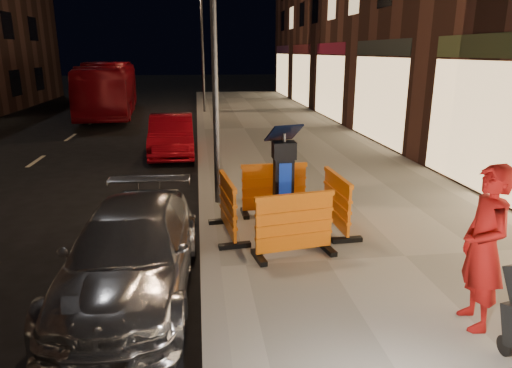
{
  "coord_description": "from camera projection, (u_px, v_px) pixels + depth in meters",
  "views": [
    {
      "loc": [
        -0.11,
        -6.1,
        3.19
      ],
      "look_at": [
        0.8,
        1.0,
        1.1
      ],
      "focal_mm": 32.0,
      "sensor_mm": 36.0,
      "label": 1
    }
  ],
  "objects": [
    {
      "name": "car_silver",
      "position": [
        135.0,
        291.0,
        6.32
      ],
      "size": [
        1.83,
        4.1,
        1.17
      ],
      "primitive_type": "imported",
      "rotation": [
        0.0,
        0.0,
        -0.05
      ],
      "color": "#9F9FA4",
      "rests_on": "ground"
    },
    {
      "name": "barrier_front",
      "position": [
        294.0,
        225.0,
        6.93
      ],
      "size": [
        1.35,
        0.74,
        1.0
      ],
      "primitive_type": "cube",
      "rotation": [
        0.0,
        0.0,
        0.17
      ],
      "color": "orange",
      "rests_on": "sidewalk"
    },
    {
      "name": "car_red",
      "position": [
        173.0,
        155.0,
        14.62
      ],
      "size": [
        1.46,
        3.86,
        1.26
      ],
      "primitive_type": "imported",
      "rotation": [
        0.0,
        0.0,
        0.03
      ],
      "color": "maroon",
      "rests_on": "ground"
    },
    {
      "name": "barrier_bldgside",
      "position": [
        337.0,
        203.0,
        7.95
      ],
      "size": [
        0.59,
        1.31,
        1.0
      ],
      "primitive_type": "cube",
      "rotation": [
        0.0,
        0.0,
        1.62
      ],
      "color": "orange",
      "rests_on": "sidewalk"
    },
    {
      "name": "street_lamp_mid",
      "position": [
        214.0,
        53.0,
        8.72
      ],
      "size": [
        0.12,
        0.12,
        6.0
      ],
      "primitive_type": "cylinder",
      "color": "#3F3F44",
      "rests_on": "sidewalk"
    },
    {
      "name": "ground_plane",
      "position": [
        211.0,
        276.0,
        6.72
      ],
      "size": [
        120.0,
        120.0,
        0.0
      ],
      "primitive_type": "plane",
      "color": "black",
      "rests_on": "ground"
    },
    {
      "name": "man",
      "position": [
        484.0,
        248.0,
        5.04
      ],
      "size": [
        0.54,
        0.75,
        1.91
      ],
      "primitive_type": "imported",
      "rotation": [
        0.0,
        0.0,
        -1.7
      ],
      "color": "maroon",
      "rests_on": "sidewalk"
    },
    {
      "name": "kerb",
      "position": [
        211.0,
        272.0,
        6.7
      ],
      "size": [
        0.3,
        60.0,
        0.15
      ],
      "primitive_type": "cube",
      "color": "slate",
      "rests_on": "ground"
    },
    {
      "name": "street_lamp_far",
      "position": [
        203.0,
        52.0,
        23.01
      ],
      "size": [
        0.12,
        0.12,
        6.0
      ],
      "primitive_type": "cylinder",
      "color": "#3F3F44",
      "rests_on": "sidewalk"
    },
    {
      "name": "sidewalk",
      "position": [
        405.0,
        260.0,
        7.06
      ],
      "size": [
        6.0,
        60.0,
        0.15
      ],
      "primitive_type": "cube",
      "color": "gray",
      "rests_on": "ground"
    },
    {
      "name": "bus_doubledecker",
      "position": [
        111.0,
        115.0,
        23.68
      ],
      "size": [
        3.01,
        9.75,
        2.67
      ],
      "primitive_type": "imported",
      "rotation": [
        0.0,
        0.0,
        0.08
      ],
      "color": "maroon",
      "rests_on": "ground"
    },
    {
      "name": "barrier_back",
      "position": [
        274.0,
        189.0,
        8.74
      ],
      "size": [
        1.3,
        0.57,
        1.0
      ],
      "primitive_type": "cube",
      "rotation": [
        0.0,
        0.0,
        0.03
      ],
      "color": "orange",
      "rests_on": "sidewalk"
    },
    {
      "name": "parking_kiosk",
      "position": [
        283.0,
        183.0,
        7.73
      ],
      "size": [
        0.61,
        0.61,
        1.79
      ],
      "primitive_type": "cube",
      "rotation": [
        0.0,
        0.0,
        0.08
      ],
      "color": "black",
      "rests_on": "sidewalk"
    },
    {
      "name": "barrier_kerbside",
      "position": [
        228.0,
        207.0,
        7.72
      ],
      "size": [
        0.67,
        1.33,
        1.0
      ],
      "primitive_type": "cube",
      "rotation": [
        0.0,
        0.0,
        1.69
      ],
      "color": "orange",
      "rests_on": "sidewalk"
    }
  ]
}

